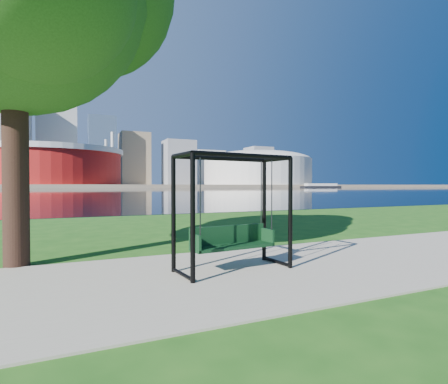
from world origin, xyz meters
TOP-DOWN VIEW (x-y plane):
  - ground at (0.00, 0.00)m, footprint 900.00×900.00m
  - path at (0.00, -0.50)m, footprint 120.00×4.00m
  - river at (0.00, 102.00)m, footprint 900.00×180.00m
  - far_bank at (0.00, 306.00)m, footprint 900.00×228.00m
  - stadium at (-10.00, 235.00)m, footprint 83.00×83.00m
  - arena at (135.00, 235.00)m, footprint 84.00×84.00m
  - skyline at (-4.27, 319.39)m, footprint 392.00×66.00m
  - swing at (0.03, -0.30)m, footprint 2.10×1.07m
  - barge at (156.77, 185.50)m, footprint 28.47×11.96m

SIDE VIEW (x-z plane):
  - ground at x=0.00m, z-range 0.00..0.00m
  - river at x=0.00m, z-range 0.00..0.02m
  - path at x=0.00m, z-range 0.00..0.03m
  - far_bank at x=0.00m, z-range 0.00..2.00m
  - swing at x=0.03m, z-range -0.03..2.04m
  - barge at x=156.77m, z-range -0.13..2.64m
  - stadium at x=-10.00m, z-range -1.77..30.23m
  - arena at x=135.00m, z-range 2.59..29.15m
  - skyline at x=-4.27m, z-range -12.36..84.14m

